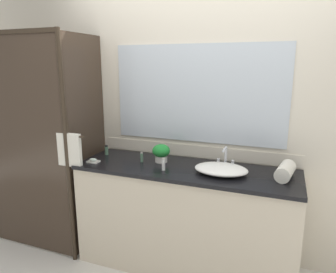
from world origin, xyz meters
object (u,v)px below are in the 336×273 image
sink_basin (221,169)px  faucet (225,160)px  amenity_bottle_shampoo (142,157)px  amenity_bottle_conditioner (163,164)px  potted_plant (161,152)px  soap_dish (93,161)px  rolled_towel_near_edge (285,171)px  amenity_bottle_body_wash (107,150)px

sink_basin → faucet: faucet is taller
amenity_bottle_shampoo → amenity_bottle_conditioner: (0.26, -0.13, 0.01)m
amenity_bottle_shampoo → amenity_bottle_conditioner: bearing=-27.8°
potted_plant → amenity_bottle_conditioner: 0.22m
soap_dish → rolled_towel_near_edge: 1.56m
amenity_bottle_shampoo → amenity_bottle_body_wash: amenity_bottle_body_wash is taller
amenity_bottle_conditioner → amenity_bottle_shampoo: bearing=152.2°
sink_basin → rolled_towel_near_edge: size_ratio=1.59×
potted_plant → amenity_bottle_conditioner: (0.10, -0.19, -0.04)m
sink_basin → amenity_bottle_shampoo: amenity_bottle_shampoo is taller
faucet → amenity_bottle_shampoo: size_ratio=1.98×
faucet → soap_dish: size_ratio=1.71×
amenity_bottle_body_wash → rolled_towel_near_edge: 1.56m
potted_plant → amenity_bottle_body_wash: potted_plant is taller
amenity_bottle_shampoo → rolled_towel_near_edge: 1.16m
sink_basin → amenity_bottle_conditioner: 0.45m
amenity_bottle_conditioner → rolled_towel_near_edge: rolled_towel_near_edge is taller
sink_basin → amenity_bottle_body_wash: size_ratio=4.59×
potted_plant → amenity_bottle_shampoo: (-0.16, -0.06, -0.05)m
rolled_towel_near_edge → faucet: bearing=166.7°
potted_plant → sink_basin: bearing=-10.5°
sink_basin → faucet: bearing=90.0°
amenity_bottle_body_wash → rolled_towel_near_edge: bearing=-2.2°
sink_basin → rolled_towel_near_edge: bearing=7.7°
sink_basin → potted_plant: (-0.54, 0.10, 0.05)m
amenity_bottle_body_wash → amenity_bottle_shampoo: bearing=-11.4°
amenity_bottle_body_wash → amenity_bottle_conditioner: bearing=-18.2°
faucet → amenity_bottle_conditioner: 0.52m
amenity_bottle_conditioner → soap_dish: bearing=-177.7°
soap_dish → amenity_bottle_conditioner: amenity_bottle_conditioner is taller
faucet → amenity_bottle_shampoo: faucet is taller
potted_plant → amenity_bottle_body_wash: size_ratio=1.74×
potted_plant → amenity_bottle_body_wash: bearing=177.8°
sink_basin → amenity_bottle_conditioner: (-0.44, -0.09, 0.01)m
sink_basin → soap_dish: (-1.08, -0.12, -0.02)m
faucet → amenity_bottle_conditioner: faucet is taller
amenity_bottle_shampoo → rolled_towel_near_edge: size_ratio=0.33×
potted_plant → amenity_bottle_conditioner: bearing=-63.2°
faucet → potted_plant: faucet is taller
faucet → amenity_bottle_body_wash: (-1.10, -0.05, -0.01)m
sink_basin → soap_dish: 1.09m
potted_plant → amenity_bottle_shampoo: potted_plant is taller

